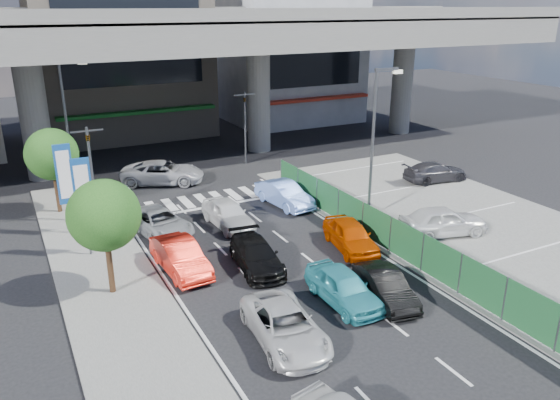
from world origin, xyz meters
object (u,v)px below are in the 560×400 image
traffic_light_left (89,152)px  hatch_black_mid_right (385,287)px  traffic_light_right (245,110)px  wagon_silver_front_left (159,222)px  sedan_black_mid (256,255)px  parked_sedan_dgrey (435,172)px  street_lamp_right (376,132)px  signboard_near (83,194)px  tree_far (52,154)px  taxi_teal_mid (343,287)px  taxi_orange_left (180,257)px  sedan_white_mid_left (285,326)px  crossing_wagon_silver (163,173)px  signboard_far (65,177)px  tree_near (104,216)px  street_lamp_left (69,115)px  taxi_orange_right (350,235)px  kei_truck_front_right (284,194)px  parked_sedan_white (443,221)px  sedan_white_front_mid (228,214)px  traffic_cone (400,233)px

traffic_light_left → hatch_black_mid_right: 16.28m
traffic_light_right → wagon_silver_front_left: size_ratio=1.16×
sedan_black_mid → parked_sedan_dgrey: bearing=28.6°
street_lamp_right → signboard_near: size_ratio=1.70×
tree_far → hatch_black_mid_right: bearing=-57.4°
taxi_teal_mid → taxi_orange_left: bearing=131.6°
sedan_white_mid_left → crossing_wagon_silver: crossing_wagon_silver is taller
signboard_near → signboard_far: (-0.40, 3.00, 0.00)m
tree_near → hatch_black_mid_right: tree_near is taller
street_lamp_left → sedan_white_mid_left: (3.94, -20.08, -4.15)m
signboard_far → sedan_black_mid: size_ratio=1.12×
signboard_near → crossing_wagon_silver: 11.19m
tree_near → crossing_wagon_silver: tree_near is taller
tree_far → sedan_black_mid: (6.91, -11.06, -2.78)m
traffic_light_right → sedan_white_mid_left: (-7.88, -21.08, -3.31)m
street_lamp_right → street_lamp_left: (-13.50, 12.00, 0.00)m
signboard_far → traffic_light_left: bearing=35.7°
signboard_far → signboard_near: bearing=-82.4°
street_lamp_left → tree_far: bearing=-112.8°
street_lamp_right → signboard_far: (-14.77, 4.99, -1.71)m
traffic_light_left → crossing_wagon_silver: (5.02, 5.14, -3.21)m
tree_far → tree_near: bearing=-85.6°
traffic_light_left → traffic_light_right: size_ratio=1.00×
signboard_near → taxi_orange_left: (3.24, -3.33, -2.37)m
tree_far → taxi_orange_right: bearing=-43.9°
crossing_wagon_silver → traffic_light_right: bearing=-50.0°
hatch_black_mid_right → kei_truck_front_right: kei_truck_front_right is taller
kei_truck_front_right → parked_sedan_dgrey: (10.83, -0.58, -0.01)m
parked_sedan_white → tree_far: bearing=68.2°
taxi_orange_right → parked_sedan_dgrey: taxi_orange_right is taller
taxi_orange_right → crossing_wagon_silver: crossing_wagon_silver is taller
taxi_orange_left → taxi_orange_right: (7.87, -1.44, -0.01)m
taxi_orange_left → wagon_silver_front_left: 4.49m
sedan_white_mid_left → taxi_orange_left: (-1.57, 6.74, 0.07)m
traffic_light_right → signboard_near: traffic_light_right is taller
traffic_light_left → sedan_white_front_mid: bearing=-30.1°
street_lamp_right → sedan_white_front_mid: 8.77m
sedan_black_mid → parked_sedan_dgrey: 16.65m
signboard_near → parked_sedan_white: bearing=-19.2°
sedan_black_mid → parked_sedan_white: (9.77, -1.06, 0.20)m
signboard_far → sedan_white_mid_left: (5.22, -13.07, -2.44)m
taxi_orange_left → kei_truck_front_right: same height
sedan_white_front_mid → parked_sedan_dgrey: (14.87, 0.79, -0.01)m
taxi_teal_mid → traffic_cone: bearing=32.7°
traffic_light_left → kei_truck_front_right: bearing=-11.9°
street_lamp_left → sedan_black_mid: bearing=-69.5°
sedan_white_mid_left → signboard_far: bearing=117.5°
tree_near → tree_far: same height
traffic_light_right → sedan_white_mid_left: 22.74m
traffic_light_left → kei_truck_front_right: size_ratio=1.24×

